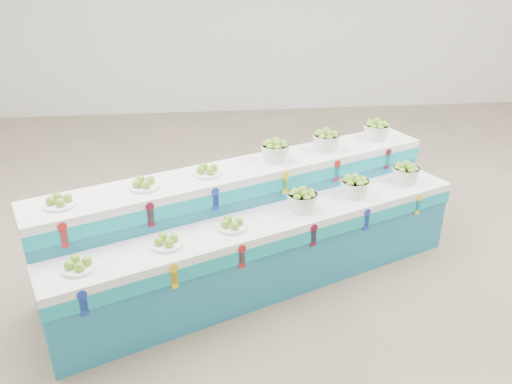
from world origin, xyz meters
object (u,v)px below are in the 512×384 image
display_stand (256,228)px  plate_upper_mid (144,183)px  basket_lower_left (302,199)px  basket_upper_right (376,130)px

display_stand → plate_upper_mid: plate_upper_mid is taller
display_stand → plate_upper_mid: bearing=165.6°
display_stand → basket_lower_left: (0.40, -0.09, 0.31)m
basket_lower_left → basket_upper_right: 1.33m
basket_lower_left → plate_upper_mid: size_ratio=1.07×
display_stand → basket_lower_left: size_ratio=14.30×
plate_upper_mid → basket_upper_right: 2.47m
basket_lower_left → basket_upper_right: (0.93, 0.91, 0.30)m
basket_lower_left → display_stand: bearing=167.0°
basket_lower_left → plate_upper_mid: plate_upper_mid is taller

